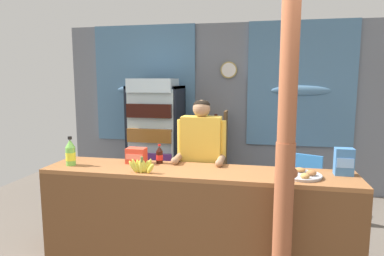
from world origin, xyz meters
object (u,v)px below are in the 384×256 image
(banana_bunch, at_px, (142,166))
(soda_bottle_cola, at_px, (159,155))
(snack_box_biscuit, at_px, (344,162))
(pastry_tray, at_px, (302,175))
(snack_box_crackers, at_px, (136,156))
(timber_post, at_px, (286,150))
(shopkeeper, at_px, (201,153))
(bottle_shelf_rack, at_px, (211,150))
(plastic_lawn_chair, at_px, (307,180))
(soda_bottle_lime_soda, at_px, (71,153))
(drink_fridge, at_px, (155,132))
(stall_counter, at_px, (194,209))

(banana_bunch, bearing_deg, soda_bottle_cola, 81.78)
(snack_box_biscuit, bearing_deg, pastry_tray, -158.94)
(snack_box_crackers, relative_size, pastry_tray, 0.57)
(timber_post, relative_size, shopkeeper, 1.66)
(bottle_shelf_rack, relative_size, snack_box_biscuit, 5.21)
(shopkeeper, bearing_deg, snack_box_crackers, -156.49)
(bottle_shelf_rack, height_order, banana_bunch, bottle_shelf_rack)
(pastry_tray, bearing_deg, soda_bottle_cola, 170.65)
(pastry_tray, distance_m, banana_bunch, 1.47)
(timber_post, xyz_separation_m, plastic_lawn_chair, (0.42, 1.80, -0.76))
(timber_post, xyz_separation_m, soda_bottle_lime_soda, (-2.10, 0.38, -0.20))
(drink_fridge, relative_size, snack_box_biscuit, 7.19)
(shopkeeper, distance_m, snack_box_biscuit, 1.43)
(shopkeeper, distance_m, pastry_tray, 1.11)
(pastry_tray, bearing_deg, timber_post, -113.53)
(bottle_shelf_rack, bearing_deg, plastic_lawn_chair, -28.08)
(shopkeeper, bearing_deg, snack_box_biscuit, -13.10)
(drink_fridge, bearing_deg, bottle_shelf_rack, 19.88)
(timber_post, height_order, shopkeeper, timber_post)
(drink_fridge, bearing_deg, banana_bunch, -75.95)
(soda_bottle_lime_soda, bearing_deg, drink_fridge, 80.40)
(soda_bottle_lime_soda, height_order, soda_bottle_cola, soda_bottle_lime_soda)
(timber_post, distance_m, soda_bottle_cola, 1.41)
(timber_post, relative_size, bottle_shelf_rack, 2.00)
(timber_post, distance_m, plastic_lawn_chair, 2.00)
(soda_bottle_lime_soda, xyz_separation_m, snack_box_crackers, (0.63, 0.22, -0.05))
(stall_counter, xyz_separation_m, bottle_shelf_rack, (-0.15, 2.20, 0.11))
(bottle_shelf_rack, xyz_separation_m, snack_box_crackers, (-0.52, -1.94, 0.33))
(plastic_lawn_chair, height_order, shopkeeper, shopkeeper)
(soda_bottle_cola, bearing_deg, shopkeeper, 30.62)
(drink_fridge, height_order, banana_bunch, drink_fridge)
(plastic_lawn_chair, bearing_deg, soda_bottle_cola, -144.82)
(drink_fridge, xyz_separation_m, soda_bottle_cola, (0.55, -1.60, 0.01))
(snack_box_biscuit, xyz_separation_m, snack_box_crackers, (-2.03, 0.04, -0.05))
(stall_counter, distance_m, bottle_shelf_rack, 2.21)
(stall_counter, bearing_deg, plastic_lawn_chair, 50.11)
(timber_post, relative_size, soda_bottle_lime_soda, 8.73)
(drink_fridge, relative_size, snack_box_crackers, 9.02)
(shopkeeper, height_order, snack_box_biscuit, shopkeeper)
(snack_box_crackers, bearing_deg, shopkeeper, 23.51)
(shopkeeper, distance_m, banana_bunch, 0.78)
(plastic_lawn_chair, xyz_separation_m, snack_box_crackers, (-1.89, -1.20, 0.51))
(plastic_lawn_chair, bearing_deg, banana_bunch, -137.71)
(timber_post, bearing_deg, shopkeeper, 133.30)
(stall_counter, height_order, soda_bottle_cola, soda_bottle_cola)
(timber_post, xyz_separation_m, snack_box_biscuit, (0.56, 0.56, -0.20))
(timber_post, xyz_separation_m, drink_fridge, (-1.78, 2.24, -0.26))
(bottle_shelf_rack, relative_size, banana_bunch, 4.80)
(snack_box_biscuit, height_order, snack_box_crackers, snack_box_biscuit)
(plastic_lawn_chair, xyz_separation_m, snack_box_biscuit, (0.14, -1.25, 0.56))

